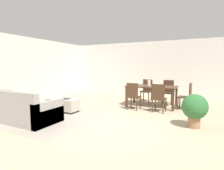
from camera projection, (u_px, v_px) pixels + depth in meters
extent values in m
plane|color=tan|center=(107.00, 122.00, 4.84)|extent=(10.80, 10.80, 0.00)
cube|color=silver|center=(154.00, 69.00, 9.15)|extent=(9.00, 0.12, 2.70)
cube|color=silver|center=(12.00, 69.00, 7.13)|extent=(0.12, 11.00, 2.70)
cube|color=gray|center=(45.00, 115.00, 5.47)|extent=(3.00, 2.80, 0.01)
cube|color=gray|center=(24.00, 113.00, 4.95)|extent=(1.97, 0.97, 0.42)
cube|color=gray|center=(9.00, 100.00, 4.54)|extent=(1.97, 0.16, 0.44)
cube|color=gray|center=(2.00, 106.00, 5.34)|extent=(0.14, 0.97, 0.62)
cube|color=gray|center=(49.00, 113.00, 4.53)|extent=(0.14, 0.97, 0.62)
cube|color=gray|center=(5.00, 97.00, 5.05)|extent=(0.42, 0.14, 0.42)
cube|color=beige|center=(13.00, 99.00, 4.86)|extent=(0.35, 0.10, 0.35)
cube|color=slate|center=(23.00, 101.00, 4.69)|extent=(0.35, 0.11, 0.35)
cube|color=tan|center=(33.00, 102.00, 4.51)|extent=(0.33, 0.08, 0.33)
cube|color=#B7AD9E|center=(63.00, 104.00, 5.94)|extent=(1.08, 0.47, 0.37)
cylinder|color=#422B1C|center=(56.00, 108.00, 6.34)|extent=(0.05, 0.05, 0.06)
cylinder|color=#422B1C|center=(78.00, 111.00, 5.91)|extent=(0.05, 0.05, 0.06)
cylinder|color=#422B1C|center=(48.00, 110.00, 6.02)|extent=(0.05, 0.05, 0.06)
cylinder|color=#422B1C|center=(71.00, 113.00, 5.59)|extent=(0.05, 0.05, 0.06)
cylinder|color=olive|center=(5.00, 105.00, 5.61)|extent=(0.04, 0.04, 0.56)
cube|color=#422B1C|center=(152.00, 86.00, 6.67)|extent=(1.76, 0.98, 0.04)
cube|color=#422B1C|center=(134.00, 94.00, 7.45)|extent=(0.07, 0.07, 0.72)
cube|color=#422B1C|center=(176.00, 96.00, 6.73)|extent=(0.07, 0.07, 0.72)
cube|color=#422B1C|center=(127.00, 97.00, 6.68)|extent=(0.07, 0.07, 0.72)
cube|color=#422B1C|center=(173.00, 100.00, 5.96)|extent=(0.07, 0.07, 0.72)
cube|color=#422B1C|center=(134.00, 97.00, 6.21)|extent=(0.41, 0.41, 0.04)
cube|color=#422B1C|center=(132.00, 90.00, 6.02)|extent=(0.40, 0.05, 0.47)
cylinder|color=#422B1C|center=(131.00, 102.00, 6.46)|extent=(0.04, 0.04, 0.41)
cylinder|color=#422B1C|center=(140.00, 103.00, 6.30)|extent=(0.04, 0.04, 0.41)
cylinder|color=#422B1C|center=(127.00, 104.00, 6.16)|extent=(0.04, 0.04, 0.41)
cylinder|color=#422B1C|center=(137.00, 105.00, 6.00)|extent=(0.04, 0.04, 0.41)
cube|color=#422B1C|center=(159.00, 99.00, 5.85)|extent=(0.42, 0.42, 0.04)
cube|color=#422B1C|center=(158.00, 92.00, 5.66)|extent=(0.40, 0.06, 0.47)
cylinder|color=#422B1C|center=(155.00, 104.00, 6.10)|extent=(0.04, 0.04, 0.41)
cylinder|color=#422B1C|center=(166.00, 105.00, 5.93)|extent=(0.04, 0.04, 0.41)
cylinder|color=#422B1C|center=(152.00, 106.00, 5.80)|extent=(0.04, 0.04, 0.41)
cylinder|color=#422B1C|center=(163.00, 107.00, 5.64)|extent=(0.04, 0.04, 0.41)
cube|color=#422B1C|center=(146.00, 91.00, 7.56)|extent=(0.42, 0.42, 0.04)
cube|color=#422B1C|center=(148.00, 85.00, 7.69)|extent=(0.40, 0.06, 0.47)
cylinder|color=#422B1C|center=(149.00, 98.00, 7.35)|extent=(0.04, 0.04, 0.41)
cylinder|color=#422B1C|center=(141.00, 97.00, 7.52)|extent=(0.04, 0.04, 0.41)
cylinder|color=#422B1C|center=(151.00, 97.00, 7.65)|extent=(0.04, 0.04, 0.41)
cylinder|color=#422B1C|center=(144.00, 96.00, 7.81)|extent=(0.04, 0.04, 0.41)
cube|color=#422B1C|center=(168.00, 93.00, 7.18)|extent=(0.40, 0.40, 0.04)
cube|color=#422B1C|center=(169.00, 86.00, 7.32)|extent=(0.40, 0.04, 0.47)
cylinder|color=#422B1C|center=(171.00, 99.00, 6.98)|extent=(0.04, 0.04, 0.41)
cylinder|color=#422B1C|center=(162.00, 99.00, 7.13)|extent=(0.04, 0.04, 0.41)
cylinder|color=#422B1C|center=(173.00, 98.00, 7.28)|extent=(0.04, 0.04, 0.41)
cylinder|color=#422B1C|center=(164.00, 97.00, 7.43)|extent=(0.04, 0.04, 0.41)
cube|color=#422B1C|center=(184.00, 97.00, 6.17)|extent=(0.43, 0.43, 0.04)
cube|color=#422B1C|center=(190.00, 90.00, 6.05)|extent=(0.07, 0.40, 0.47)
cylinder|color=#422B1C|center=(178.00, 104.00, 6.14)|extent=(0.04, 0.04, 0.41)
cylinder|color=#422B1C|center=(180.00, 102.00, 6.43)|extent=(0.04, 0.04, 0.41)
cylinder|color=#422B1C|center=(189.00, 105.00, 5.96)|extent=(0.04, 0.04, 0.41)
cylinder|color=#422B1C|center=(190.00, 103.00, 6.26)|extent=(0.04, 0.04, 0.41)
cylinder|color=silver|center=(149.00, 83.00, 6.67)|extent=(0.12, 0.12, 0.22)
cube|color=#333338|center=(65.00, 99.00, 5.83)|extent=(0.29, 0.24, 0.03)
cylinder|color=#996B4C|center=(194.00, 122.00, 4.39)|extent=(0.28, 0.28, 0.26)
sphere|color=#2D6633|center=(195.00, 107.00, 4.35)|extent=(0.60, 0.60, 0.60)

